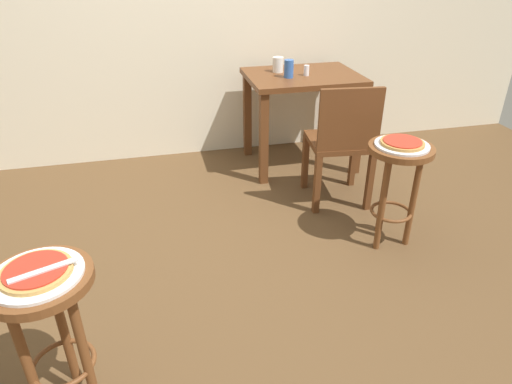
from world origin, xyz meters
TOP-DOWN VIEW (x-y plane):
  - ground_plane at (0.00, 0.00)m, footprint 6.00×6.00m
  - stool_foreground at (-0.86, -0.75)m, footprint 0.36×0.36m
  - serving_plate_foreground at (-0.86, -0.75)m, footprint 0.31×0.31m
  - pizza_foreground at (-0.86, -0.75)m, footprint 0.24×0.24m
  - stool_middle at (0.89, -0.03)m, footprint 0.36×0.36m
  - serving_plate_middle at (0.89, -0.03)m, footprint 0.30×0.30m
  - pizza_middle at (0.89, -0.03)m, footprint 0.24×0.24m
  - dining_table at (0.72, 1.18)m, footprint 0.85×0.65m
  - cup_near_edge at (0.59, 1.11)m, footprint 0.07×0.07m
  - cup_far_edge at (0.56, 1.29)m, footprint 0.08×0.08m
  - condiment_shaker at (0.73, 1.13)m, footprint 0.04×0.04m
  - wooden_chair at (0.78, 0.49)m, footprint 0.44×0.44m
  - pizza_server_knife at (-0.83, -0.77)m, footprint 0.21×0.10m

SIDE VIEW (x-z plane):
  - ground_plane at x=0.00m, z-range 0.00..0.00m
  - stool_foreground at x=-0.86m, z-range 0.15..0.78m
  - stool_middle at x=0.89m, z-range 0.15..0.78m
  - wooden_chair at x=0.78m, z-range 0.04..0.89m
  - dining_table at x=0.72m, z-range 0.23..0.97m
  - serving_plate_foreground at x=-0.86m, z-range 0.63..0.64m
  - serving_plate_middle at x=0.89m, z-range 0.63..0.64m
  - pizza_foreground at x=-0.86m, z-range 0.64..0.66m
  - pizza_middle at x=0.89m, z-range 0.64..0.66m
  - pizza_server_knife at x=-0.83m, z-range 0.66..0.67m
  - condiment_shaker at x=0.73m, z-range 0.74..0.81m
  - cup_far_edge at x=0.56m, z-range 0.74..0.85m
  - cup_near_edge at x=0.59m, z-range 0.74..0.87m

